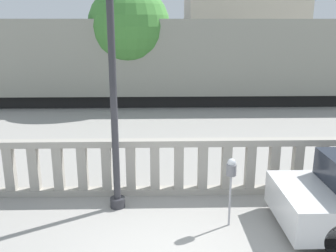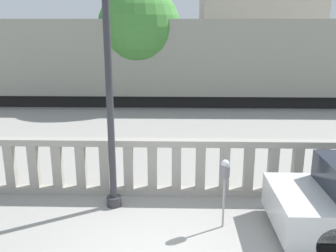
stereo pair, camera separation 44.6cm
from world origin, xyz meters
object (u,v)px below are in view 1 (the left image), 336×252
at_px(parking_meter, 231,172).
at_px(train_near, 146,60).
at_px(tree_left, 129,27).
at_px(train_far, 138,43).

bearing_deg(parking_meter, train_near, 99.38).
bearing_deg(tree_left, parking_meter, -76.67).
relative_size(parking_meter, tree_left, 0.25).
xyz_separation_m(parking_meter, train_far, (-3.01, 26.85, 0.85)).
xyz_separation_m(train_near, train_far, (-1.18, 15.73, -0.07)).
relative_size(train_near, tree_left, 5.61).
height_order(train_near, tree_left, tree_left).
bearing_deg(tree_left, train_far, 91.58).
bearing_deg(tree_left, train_near, 19.84).
bearing_deg(train_near, tree_left, -160.16).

